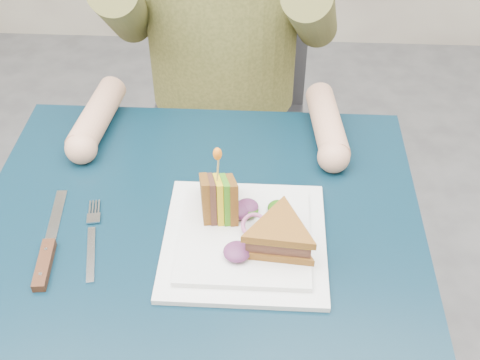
# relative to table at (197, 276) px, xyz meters

# --- Properties ---
(table) EXTENTS (0.75, 0.75, 0.73)m
(table) POSITION_rel_table_xyz_m (0.00, 0.00, 0.00)
(table) COLOR black
(table) RESTS_ON ground
(chair) EXTENTS (0.42, 0.40, 0.93)m
(chair) POSITION_rel_table_xyz_m (0.00, 0.69, -0.11)
(chair) COLOR #47474C
(chair) RESTS_ON ground
(plate) EXTENTS (0.26, 0.26, 0.02)m
(plate) POSITION_rel_table_xyz_m (0.08, 0.01, 0.09)
(plate) COLOR white
(plate) RESTS_ON table
(sandwich_flat) EXTENTS (0.14, 0.14, 0.05)m
(sandwich_flat) POSITION_rel_table_xyz_m (0.13, -0.01, 0.12)
(sandwich_flat) COLOR brown
(sandwich_flat) RESTS_ON plate
(sandwich_upright) EXTENTS (0.08, 0.12, 0.12)m
(sandwich_upright) POSITION_rel_table_xyz_m (0.04, 0.06, 0.13)
(sandwich_upright) COLOR brown
(sandwich_upright) RESTS_ON plate
(fork) EXTENTS (0.05, 0.18, 0.01)m
(fork) POSITION_rel_table_xyz_m (-0.17, -0.00, 0.08)
(fork) COLOR silver
(fork) RESTS_ON table
(knife) EXTENTS (0.04, 0.22, 0.02)m
(knife) POSITION_rel_table_xyz_m (-0.23, -0.04, 0.09)
(knife) COLOR silver
(knife) RESTS_ON table
(toothpick) EXTENTS (0.01, 0.01, 0.06)m
(toothpick) POSITION_rel_table_xyz_m (0.04, 0.06, 0.20)
(toothpick) COLOR tan
(toothpick) RESTS_ON sandwich_upright
(toothpick_frill) EXTENTS (0.01, 0.01, 0.02)m
(toothpick_frill) POSITION_rel_table_xyz_m (0.04, 0.06, 0.23)
(toothpick_frill) COLOR orange
(toothpick_frill) RESTS_ON sandwich_upright
(lettuce_spill) EXTENTS (0.15, 0.13, 0.02)m
(lettuce_spill) POSITION_rel_table_xyz_m (0.08, 0.02, 0.11)
(lettuce_spill) COLOR #337A14
(lettuce_spill) RESTS_ON plate
(onion_ring) EXTENTS (0.04, 0.04, 0.02)m
(onion_ring) POSITION_rel_table_xyz_m (0.09, 0.02, 0.11)
(onion_ring) COLOR #9E4C7A
(onion_ring) RESTS_ON plate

